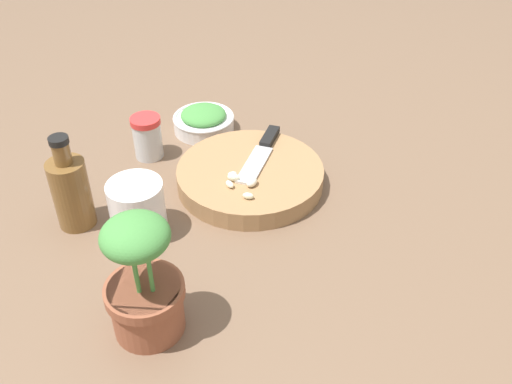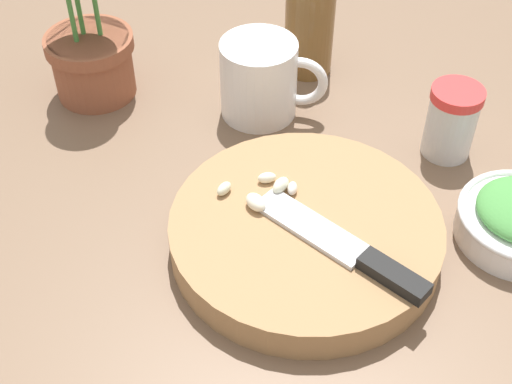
% 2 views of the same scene
% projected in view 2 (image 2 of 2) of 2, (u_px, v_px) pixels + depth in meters
% --- Properties ---
extents(ground_plane, '(5.00, 5.00, 0.00)m').
position_uv_depth(ground_plane, '(213.00, 225.00, 0.75)').
color(ground_plane, brown).
extents(cutting_board, '(0.27, 0.27, 0.04)m').
position_uv_depth(cutting_board, '(305.00, 233.00, 0.72)').
color(cutting_board, '#9E754C').
rests_on(cutting_board, ground_plane).
extents(chef_knife, '(0.06, 0.19, 0.01)m').
position_uv_depth(chef_knife, '(349.00, 250.00, 0.67)').
color(chef_knife, black).
rests_on(chef_knife, cutting_board).
extents(garlic_cloves, '(0.08, 0.06, 0.02)m').
position_uv_depth(garlic_cloves, '(263.00, 191.00, 0.73)').
color(garlic_cloves, silver).
rests_on(garlic_cloves, cutting_board).
extents(spice_jar, '(0.06, 0.06, 0.09)m').
position_uv_depth(spice_jar, '(451.00, 121.00, 0.81)').
color(spice_jar, silver).
rests_on(spice_jar, ground_plane).
extents(coffee_mug, '(0.11, 0.11, 0.10)m').
position_uv_depth(coffee_mug, '(261.00, 79.00, 0.86)').
color(coffee_mug, white).
rests_on(coffee_mug, ground_plane).
extents(oil_bottle, '(0.06, 0.06, 0.17)m').
position_uv_depth(oil_bottle, '(310.00, 23.00, 0.91)').
color(oil_bottle, brown).
rests_on(oil_bottle, ground_plane).
extents(potted_herb, '(0.11, 0.11, 0.20)m').
position_uv_depth(potted_herb, '(87.00, 36.00, 0.86)').
color(potted_herb, '#935138').
rests_on(potted_herb, ground_plane).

